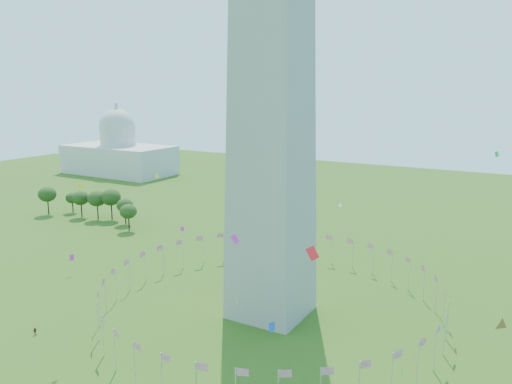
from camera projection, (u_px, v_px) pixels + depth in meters
flag_ring at (271, 295)px, 120.44m from camera, size 80.24×80.24×9.00m
capitol_building at (118, 138)px, 314.95m from camera, size 70.00×35.00×46.00m
kites_aloft at (256, 282)px, 91.03m from camera, size 129.64×74.41×37.73m
tree_line_west at (93, 206)px, 206.58m from camera, size 55.46×16.12×12.73m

